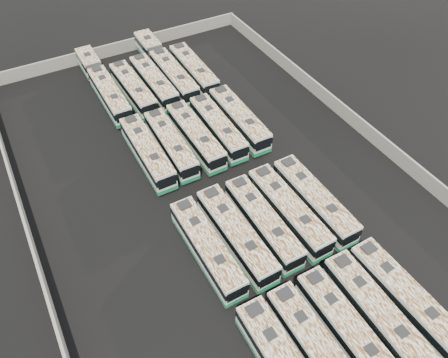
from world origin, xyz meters
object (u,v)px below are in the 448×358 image
at_px(bus_midfront_left, 236,235).
at_px(bus_back_right, 165,66).
at_px(bus_midback_far_right, 239,119).
at_px(bus_midfront_center, 263,223).
at_px(bus_front_right, 376,314).
at_px(bus_midfront_far_left, 207,248).
at_px(bus_back_far_left, 103,84).
at_px(bus_midback_far_left, 147,152).
at_px(bus_midback_center, 195,136).
at_px(bus_back_left, 133,89).
at_px(bus_midback_left, 171,144).
at_px(bus_front_left, 317,350).
at_px(bus_front_far_right, 404,297).
at_px(bus_back_center, 154,82).
at_px(bus_midback_right, 218,128).
at_px(bus_midfront_far_right, 314,201).
at_px(bus_front_center, 347,331).
at_px(bus_midfront_right, 288,211).
at_px(bus_back_far_right, 194,70).

distance_m(bus_midfront_left, bus_back_right, 35.26).
bearing_deg(bus_midback_far_right, bus_midfront_center, -111.24).
bearing_deg(bus_front_right, bus_midfront_far_left, 127.15).
bearing_deg(bus_back_far_left, bus_midback_far_left, -89.43).
height_order(bus_midback_center, bus_back_left, bus_midback_center).
bearing_deg(bus_midfront_left, bus_midback_left, 89.24).
bearing_deg(bus_midfront_center, bus_back_far_left, 101.90).
height_order(bus_midfront_far_left, bus_midback_far_right, bus_midback_far_right).
bearing_deg(bus_front_left, bus_back_left, 90.00).
distance_m(bus_front_far_right, bus_midfront_center, 15.85).
bearing_deg(bus_back_center, bus_midfront_center, -90.50).
distance_m(bus_midfront_left, bus_midback_right, 18.25).
bearing_deg(bus_back_right, bus_back_far_left, -179.92).
height_order(bus_front_left, bus_midfront_far_right, bus_midfront_far_right).
height_order(bus_front_right, bus_midfront_far_right, bus_midfront_far_right).
height_order(bus_front_left, bus_midfront_far_left, bus_midfront_far_left).
bearing_deg(bus_midback_far_left, bus_midback_right, 0.21).
bearing_deg(bus_midback_center, bus_front_center, -90.14).
distance_m(bus_front_right, bus_midfront_far_right, 14.45).
bearing_deg(bus_midfront_far_left, bus_back_right, 73.07).
distance_m(bus_front_far_right, bus_back_left, 46.38).
xyz_separation_m(bus_midfront_left, bus_midback_center, (3.47, 16.78, -0.04)).
xyz_separation_m(bus_back_left, bus_back_right, (6.78, 3.53, 0.06)).
relative_size(bus_front_right, bus_midfront_far_right, 0.99).
height_order(bus_front_far_right, bus_midback_far_left, bus_midback_far_left).
bearing_deg(bus_midback_far_right, bus_midback_right, -176.40).
bearing_deg(bus_back_center, bus_front_left, -94.90).
height_order(bus_midback_center, bus_midback_right, bus_midback_center).
bearing_deg(bus_back_right, bus_back_left, -151.94).
bearing_deg(bus_midfront_right, bus_midback_far_right, 77.66).
xyz_separation_m(bus_front_right, bus_midback_center, (-3.41, 30.90, -0.01)).
relative_size(bus_front_left, bus_back_far_left, 0.65).
height_order(bus_front_right, bus_midfront_left, bus_midfront_left).
bearing_deg(bus_midfront_far_right, bus_front_right, -104.17).
bearing_deg(bus_midback_far_left, bus_front_far_right, -65.67).
xyz_separation_m(bus_midfront_right, bus_back_far_left, (-10.36, 34.62, -0.05)).
height_order(bus_midback_far_left, bus_back_right, bus_back_right).
bearing_deg(bus_front_center, bus_back_left, 94.55).
distance_m(bus_front_far_right, bus_midfront_far_right, 14.07).
relative_size(bus_midfront_far_left, bus_midfront_far_right, 0.98).
xyz_separation_m(bus_front_left, bus_back_far_right, (10.35, 45.43, 0.05)).
xyz_separation_m(bus_front_right, bus_midfront_far_left, (-10.36, 14.18, -0.02)).
relative_size(bus_front_far_right, bus_midfront_far_right, 0.99).
distance_m(bus_front_center, bus_midback_left, 31.20).
distance_m(bus_midfront_right, bus_midback_far_left, 19.73).
xyz_separation_m(bus_front_left, bus_front_far_right, (10.44, 0.06, 0.02)).
bearing_deg(bus_back_left, bus_midback_far_left, -105.18).
bearing_deg(bus_midback_left, bus_midfront_center, -76.63).
xyz_separation_m(bus_front_far_right, bus_midfront_left, (-10.42, 14.17, 0.04)).
bearing_deg(bus_midback_center, bus_midfront_left, -101.83).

